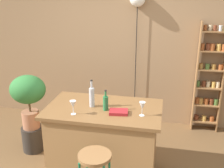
{
  "coord_description": "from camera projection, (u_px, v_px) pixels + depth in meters",
  "views": [
    {
      "loc": [
        0.7,
        -2.59,
        2.28
      ],
      "look_at": [
        0.05,
        0.55,
        1.15
      ],
      "focal_mm": 43.69,
      "sensor_mm": 36.0,
      "label": 1
    }
  ],
  "objects": [
    {
      "name": "back_wall",
      "position": [
        126.0,
        43.0,
        4.62
      ],
      "size": [
        6.4,
        0.1,
        2.8
      ],
      "primitive_type": "cube",
      "color": "#997551",
      "rests_on": "ground"
    },
    {
      "name": "kitchen_counter",
      "position": [
        104.0,
        141.0,
        3.41
      ],
      "size": [
        1.38,
        0.82,
        0.93
      ],
      "color": "#9E7042",
      "rests_on": "ground"
    },
    {
      "name": "spice_shelf",
      "position": [
        209.0,
        77.0,
        4.37
      ],
      "size": [
        0.42,
        0.17,
        1.81
      ],
      "color": "olive",
      "rests_on": "ground"
    },
    {
      "name": "plant_stool",
      "position": [
        33.0,
        138.0,
        4.02
      ],
      "size": [
        0.31,
        0.31,
        0.37
      ],
      "primitive_type": "cylinder",
      "color": "#2D2823",
      "rests_on": "ground"
    },
    {
      "name": "potted_plant",
      "position": [
        28.0,
        94.0,
        3.78
      ],
      "size": [
        0.5,
        0.45,
        0.79
      ],
      "color": "#A86B4C",
      "rests_on": "plant_stool"
    },
    {
      "name": "bottle_spirits_clear",
      "position": [
        92.0,
        97.0,
        3.25
      ],
      "size": [
        0.06,
        0.06,
        0.34
      ],
      "color": "#B2B2B7",
      "rests_on": "kitchen_counter"
    },
    {
      "name": "bottle_sauce_amber",
      "position": [
        106.0,
        103.0,
        3.17
      ],
      "size": [
        0.06,
        0.06,
        0.25
      ],
      "color": "#236638",
      "rests_on": "kitchen_counter"
    },
    {
      "name": "wine_glass_left",
      "position": [
        73.0,
        105.0,
        3.05
      ],
      "size": [
        0.07,
        0.07,
        0.16
      ],
      "color": "silver",
      "rests_on": "kitchen_counter"
    },
    {
      "name": "wine_glass_center",
      "position": [
        142.0,
        106.0,
        3.01
      ],
      "size": [
        0.07,
        0.07,
        0.16
      ],
      "color": "silver",
      "rests_on": "kitchen_counter"
    },
    {
      "name": "cookbook",
      "position": [
        119.0,
        112.0,
        3.1
      ],
      "size": [
        0.23,
        0.17,
        0.03
      ],
      "primitive_type": "cube",
      "rotation": [
        0.0,
        0.0,
        0.12
      ],
      "color": "maroon",
      "rests_on": "kitchen_counter"
    },
    {
      "name": "pendant_globe_light",
      "position": [
        138.0,
        0.0,
        4.25
      ],
      "size": [
        0.25,
        0.25,
        2.25
      ],
      "color": "black",
      "rests_on": "ground"
    }
  ]
}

